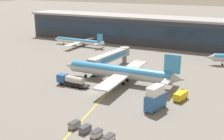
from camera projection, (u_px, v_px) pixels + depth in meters
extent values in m
plane|color=slate|center=(93.00, 92.00, 84.39)|extent=(700.00, 700.00, 0.00)
cube|color=yellow|center=(108.00, 92.00, 84.55)|extent=(11.51, 79.25, 0.01)
cube|color=#2D333D|center=(169.00, 33.00, 145.21)|extent=(156.57, 17.12, 13.13)
cube|color=#1E2D42|center=(164.00, 34.00, 137.60)|extent=(151.87, 0.16, 7.35)
cube|color=#99999E|center=(170.00, 18.00, 143.16)|extent=(159.70, 17.46, 1.00)
cylinder|color=#B2B7BC|center=(119.00, 72.00, 91.69)|extent=(34.46, 4.23, 3.69)
cylinder|color=#388CD1|center=(119.00, 71.00, 91.59)|extent=(33.77, 4.07, 3.54)
cone|color=#B2B7BC|center=(70.00, 65.00, 99.14)|extent=(3.74, 3.56, 3.51)
cone|color=#B2B7BC|center=(178.00, 79.00, 84.05)|extent=(4.48, 3.21, 3.14)
cube|color=#388CD1|center=(172.00, 64.00, 83.62)|extent=(4.80, 0.44, 5.54)
cube|color=#B2B7BC|center=(167.00, 81.00, 81.79)|extent=(2.09, 5.94, 0.24)
cube|color=#B2B7BC|center=(173.00, 74.00, 88.20)|extent=(2.09, 5.94, 0.24)
cube|color=#B2B7BC|center=(112.00, 82.00, 83.29)|extent=(5.03, 14.53, 0.40)
cube|color=#B2B7BC|center=(134.00, 66.00, 99.04)|extent=(5.03, 14.53, 0.40)
cylinder|color=#939399|center=(112.00, 83.00, 86.33)|extent=(2.87, 2.07, 2.03)
cylinder|color=#939399|center=(128.00, 72.00, 97.57)|extent=(2.87, 2.07, 2.03)
cylinder|color=black|center=(86.00, 76.00, 97.54)|extent=(1.01, 0.42, 1.00)
cylinder|color=slate|center=(86.00, 74.00, 97.31)|extent=(0.20, 0.20, 1.62)
cylinder|color=black|center=(123.00, 83.00, 90.28)|extent=(1.01, 0.42, 1.00)
cylinder|color=slate|center=(123.00, 81.00, 90.04)|extent=(0.20, 0.20, 1.62)
cylinder|color=black|center=(127.00, 80.00, 93.16)|extent=(1.01, 0.42, 1.00)
cylinder|color=slate|center=(127.00, 78.00, 92.92)|extent=(0.20, 0.20, 1.62)
cube|color=#B2B7BC|center=(110.00, 57.00, 105.59)|extent=(5.31, 21.06, 2.80)
cube|color=#2D84C6|center=(110.00, 57.00, 105.56)|extent=(5.06, 17.76, 1.54)
cube|color=#9EA3A8|center=(94.00, 63.00, 97.14)|extent=(3.94, 3.58, 2.94)
cylinder|color=#4C4C51|center=(94.00, 72.00, 98.04)|extent=(0.70, 0.70, 3.37)
cube|color=#262628|center=(94.00, 76.00, 98.48)|extent=(1.99, 1.99, 0.30)
cylinder|color=gray|center=(125.00, 51.00, 114.03)|extent=(3.90, 3.90, 3.08)
cylinder|color=gray|center=(124.00, 59.00, 114.92)|extent=(1.80, 1.80, 3.37)
cube|color=#232326|center=(74.00, 84.00, 89.02)|extent=(10.09, 2.88, 0.50)
cube|color=#26519E|center=(62.00, 78.00, 90.63)|extent=(2.89, 2.60, 2.50)
cube|color=black|center=(59.00, 76.00, 91.05)|extent=(0.25, 2.30, 1.12)
cylinder|color=#B7BABF|center=(75.00, 80.00, 88.50)|extent=(6.08, 2.43, 2.20)
cylinder|color=black|center=(62.00, 84.00, 89.81)|extent=(1.01, 0.39, 1.00)
cylinder|color=black|center=(66.00, 82.00, 91.82)|extent=(1.01, 0.39, 1.00)
cylinder|color=black|center=(73.00, 86.00, 87.95)|extent=(1.01, 0.39, 1.00)
cylinder|color=black|center=(77.00, 84.00, 89.96)|extent=(1.01, 0.39, 1.00)
cylinder|color=black|center=(78.00, 87.00, 87.01)|extent=(1.01, 0.39, 1.00)
cylinder|color=black|center=(83.00, 85.00, 89.02)|extent=(1.01, 0.39, 1.00)
cube|color=#285B9E|center=(155.00, 101.00, 72.38)|extent=(4.21, 7.22, 3.80)
cube|color=silver|center=(155.00, 90.00, 71.27)|extent=(3.64, 5.55, 2.20)
cylinder|color=black|center=(157.00, 104.00, 75.36)|extent=(0.40, 0.64, 0.60)
cylinder|color=black|center=(164.00, 107.00, 73.94)|extent=(0.40, 0.64, 0.60)
cylinder|color=black|center=(146.00, 110.00, 71.92)|extent=(0.40, 0.64, 0.60)
cylinder|color=black|center=(154.00, 113.00, 70.51)|extent=(0.40, 0.64, 0.60)
cube|color=yellow|center=(181.00, 96.00, 78.43)|extent=(3.11, 5.33, 2.00)
cube|color=black|center=(179.00, 96.00, 77.39)|extent=(2.22, 2.11, 0.60)
cylinder|color=black|center=(181.00, 102.00, 76.85)|extent=(0.37, 0.64, 0.60)
cylinder|color=black|center=(174.00, 100.00, 77.96)|extent=(0.37, 0.64, 0.60)
cylinder|color=black|center=(186.00, 98.00, 79.49)|extent=(0.37, 0.64, 0.60)
cylinder|color=black|center=(180.00, 96.00, 80.60)|extent=(0.37, 0.64, 0.60)
cube|color=gray|center=(74.00, 125.00, 63.50)|extent=(1.99, 2.85, 1.10)
cube|color=#333338|center=(74.00, 122.00, 63.30)|extent=(2.03, 2.90, 0.10)
cylinder|color=black|center=(75.00, 124.00, 64.88)|extent=(0.19, 0.38, 0.36)
cylinder|color=black|center=(80.00, 126.00, 64.01)|extent=(0.19, 0.38, 0.36)
cylinder|color=black|center=(69.00, 128.00, 63.30)|extent=(0.19, 0.38, 0.36)
cylinder|color=black|center=(74.00, 130.00, 62.43)|extent=(0.19, 0.38, 0.36)
cube|color=#595B60|center=(85.00, 129.00, 61.64)|extent=(1.99, 2.85, 1.10)
cube|color=#333338|center=(85.00, 126.00, 61.44)|extent=(2.03, 2.90, 0.10)
cylinder|color=black|center=(86.00, 129.00, 63.03)|extent=(0.19, 0.38, 0.36)
cylinder|color=black|center=(91.00, 131.00, 62.16)|extent=(0.19, 0.38, 0.36)
cylinder|color=black|center=(79.00, 132.00, 61.45)|extent=(0.19, 0.38, 0.36)
cylinder|color=black|center=(85.00, 135.00, 60.58)|extent=(0.19, 0.38, 0.36)
cube|color=#B2B7BC|center=(97.00, 134.00, 59.79)|extent=(1.99, 2.85, 1.10)
cube|color=#333338|center=(97.00, 131.00, 59.58)|extent=(2.03, 2.90, 0.10)
cylinder|color=black|center=(97.00, 133.00, 61.17)|extent=(0.19, 0.38, 0.36)
cylinder|color=black|center=(103.00, 135.00, 60.30)|extent=(0.19, 0.38, 0.36)
cylinder|color=black|center=(91.00, 137.00, 59.59)|extent=(0.19, 0.38, 0.36)
cylinder|color=black|center=(96.00, 139.00, 58.72)|extent=(0.19, 0.38, 0.36)
cube|color=#B2B7BC|center=(109.00, 139.00, 57.93)|extent=(1.99, 2.85, 1.10)
cube|color=#333338|center=(109.00, 135.00, 57.73)|extent=(2.03, 2.90, 0.10)
cylinder|color=black|center=(109.00, 138.00, 59.32)|extent=(0.19, 0.38, 0.36)
cylinder|color=black|center=(115.00, 140.00, 58.45)|extent=(0.19, 0.38, 0.36)
cylinder|color=white|center=(79.00, 41.00, 145.25)|extent=(26.01, 3.37, 2.36)
cylinder|color=#388CD1|center=(79.00, 41.00, 145.19)|extent=(25.49, 3.26, 2.27)
cone|color=white|center=(57.00, 39.00, 151.46)|extent=(2.45, 2.33, 2.24)
cone|color=white|center=(103.00, 44.00, 138.92)|extent=(2.91, 2.12, 2.01)
cube|color=#388CD1|center=(100.00, 38.00, 138.79)|extent=(3.08, 0.34, 3.54)
cube|color=white|center=(97.00, 44.00, 137.77)|extent=(1.38, 3.82, 0.15)
cube|color=white|center=(102.00, 42.00, 141.76)|extent=(1.38, 3.82, 0.15)
cube|color=white|center=(72.00, 44.00, 139.29)|extent=(3.39, 11.00, 0.25)
cube|color=white|center=(87.00, 40.00, 150.49)|extent=(3.39, 11.00, 0.25)
cylinder|color=#939399|center=(74.00, 45.00, 141.47)|extent=(1.87, 1.37, 1.30)
cylinder|color=#939399|center=(84.00, 42.00, 149.35)|extent=(1.87, 1.37, 1.30)
cylinder|color=black|center=(64.00, 44.00, 150.05)|extent=(0.63, 0.27, 0.62)
cylinder|color=slate|center=(64.00, 42.00, 149.88)|extent=(0.12, 0.12, 1.18)
cylinder|color=black|center=(80.00, 46.00, 144.25)|extent=(0.63, 0.27, 0.62)
cylinder|color=slate|center=(80.00, 45.00, 144.08)|extent=(0.12, 0.12, 1.18)
cylinder|color=black|center=(82.00, 45.00, 146.05)|extent=(0.63, 0.27, 0.62)
cylinder|color=slate|center=(82.00, 44.00, 145.88)|extent=(0.12, 0.12, 1.18)
cone|color=#B2B7BC|center=(210.00, 57.00, 111.76)|extent=(3.50, 3.40, 2.74)
cylinder|color=black|center=(222.00, 64.00, 111.69)|extent=(0.80, 0.48, 0.75)
cylinder|color=slate|center=(223.00, 62.00, 111.47)|extent=(0.15, 0.15, 1.55)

